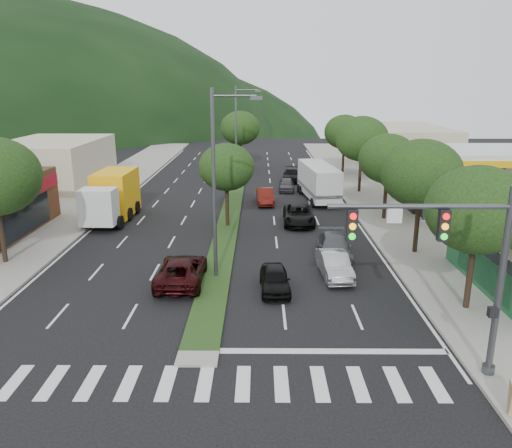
{
  "coord_description": "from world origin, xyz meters",
  "views": [
    {
      "loc": [
        2.37,
        -17.38,
        10.16
      ],
      "look_at": [
        2.17,
        10.3,
        2.37
      ],
      "focal_mm": 35.0,
      "sensor_mm": 36.0,
      "label": 1
    }
  ],
  "objects_px": {
    "tree_r_e": "(344,132)",
    "car_queue_c": "(265,196)",
    "tree_r_b": "(422,173)",
    "box_truck": "(113,198)",
    "tree_r_a": "(478,210)",
    "car_queue_a": "(275,279)",
    "tree_r_d": "(362,139)",
    "traffic_signal": "(458,255)",
    "tree_med_far": "(240,128)",
    "sedan_silver": "(334,265)",
    "car_queue_d": "(299,215)",
    "car_queue_b": "(334,247)",
    "motorhome": "(318,181)",
    "streetlight_mid": "(238,132)",
    "car_queue_f": "(292,175)",
    "car_queue_e": "(286,185)",
    "tree_r_c": "(388,159)",
    "tree_med_near": "(227,167)"
  },
  "relations": [
    {
      "from": "traffic_signal",
      "to": "tree_r_b",
      "type": "relative_size",
      "value": 1.01
    },
    {
      "from": "box_truck",
      "to": "motorhome",
      "type": "distance_m",
      "value": 18.07
    },
    {
      "from": "tree_r_d",
      "to": "traffic_signal",
      "type": "bearing_deg",
      "value": -95.38
    },
    {
      "from": "tree_r_e",
      "to": "car_queue_c",
      "type": "distance_m",
      "value": 17.8
    },
    {
      "from": "car_queue_f",
      "to": "box_truck",
      "type": "height_order",
      "value": "box_truck"
    },
    {
      "from": "tree_r_d",
      "to": "tree_r_c",
      "type": "bearing_deg",
      "value": -90.0
    },
    {
      "from": "car_queue_d",
      "to": "car_queue_b",
      "type": "bearing_deg",
      "value": -76.98
    },
    {
      "from": "tree_med_near",
      "to": "traffic_signal",
      "type": "bearing_deg",
      "value": -65.2
    },
    {
      "from": "tree_r_a",
      "to": "box_truck",
      "type": "relative_size",
      "value": 0.89
    },
    {
      "from": "sedan_silver",
      "to": "car_queue_f",
      "type": "distance_m",
      "value": 27.74
    },
    {
      "from": "traffic_signal",
      "to": "tree_r_a",
      "type": "distance_m",
      "value": 6.29
    },
    {
      "from": "car_queue_d",
      "to": "box_truck",
      "type": "distance_m",
      "value": 14.36
    },
    {
      "from": "tree_med_near",
      "to": "sedan_silver",
      "type": "xyz_separation_m",
      "value": [
        6.45,
        -9.85,
        -3.75
      ]
    },
    {
      "from": "traffic_signal",
      "to": "tree_r_d",
      "type": "relative_size",
      "value": 0.98
    },
    {
      "from": "car_queue_a",
      "to": "car_queue_b",
      "type": "height_order",
      "value": "car_queue_b"
    },
    {
      "from": "tree_r_e",
      "to": "tree_med_near",
      "type": "bearing_deg",
      "value": -118.61
    },
    {
      "from": "motorhome",
      "to": "car_queue_e",
      "type": "bearing_deg",
      "value": 118.96
    },
    {
      "from": "tree_r_e",
      "to": "car_queue_f",
      "type": "bearing_deg",
      "value": -146.08
    },
    {
      "from": "tree_med_far",
      "to": "car_queue_c",
      "type": "xyz_separation_m",
      "value": [
        2.86,
        -18.68,
        -4.33
      ]
    },
    {
      "from": "traffic_signal",
      "to": "car_queue_e",
      "type": "xyz_separation_m",
      "value": [
        -4.02,
        32.42,
        -4.04
      ]
    },
    {
      "from": "car_queue_d",
      "to": "car_queue_e",
      "type": "height_order",
      "value": "car_queue_d"
    },
    {
      "from": "tree_r_b",
      "to": "car_queue_d",
      "type": "relative_size",
      "value": 1.41
    },
    {
      "from": "car_queue_d",
      "to": "tree_r_d",
      "type": "bearing_deg",
      "value": 60.64
    },
    {
      "from": "box_truck",
      "to": "motorhome",
      "type": "relative_size",
      "value": 0.88
    },
    {
      "from": "tree_r_c",
      "to": "tree_r_d",
      "type": "relative_size",
      "value": 0.9
    },
    {
      "from": "tree_r_e",
      "to": "box_truck",
      "type": "height_order",
      "value": "tree_r_e"
    },
    {
      "from": "car_queue_d",
      "to": "car_queue_e",
      "type": "distance_m",
      "value": 12.05
    },
    {
      "from": "tree_r_e",
      "to": "car_queue_c",
      "type": "height_order",
      "value": "tree_r_e"
    },
    {
      "from": "car_queue_b",
      "to": "traffic_signal",
      "type": "bearing_deg",
      "value": -77.47
    },
    {
      "from": "streetlight_mid",
      "to": "car_queue_f",
      "type": "xyz_separation_m",
      "value": [
        5.67,
        2.88,
        -4.91
      ]
    },
    {
      "from": "box_truck",
      "to": "tree_med_far",
      "type": "bearing_deg",
      "value": -109.02
    },
    {
      "from": "tree_r_d",
      "to": "car_queue_b",
      "type": "height_order",
      "value": "tree_r_d"
    },
    {
      "from": "tree_r_a",
      "to": "sedan_silver",
      "type": "bearing_deg",
      "value": 143.23
    },
    {
      "from": "car_queue_e",
      "to": "car_queue_f",
      "type": "distance_m",
      "value": 5.08
    },
    {
      "from": "tree_r_a",
      "to": "sedan_silver",
      "type": "relative_size",
      "value": 1.62
    },
    {
      "from": "tree_r_a",
      "to": "car_queue_a",
      "type": "distance_m",
      "value": 10.04
    },
    {
      "from": "tree_r_b",
      "to": "box_truck",
      "type": "bearing_deg",
      "value": 158.99
    },
    {
      "from": "tree_r_b",
      "to": "tree_r_c",
      "type": "distance_m",
      "value": 8.01
    },
    {
      "from": "tree_med_near",
      "to": "streetlight_mid",
      "type": "relative_size",
      "value": 0.6
    },
    {
      "from": "tree_r_e",
      "to": "box_truck",
      "type": "distance_m",
      "value": 29.1
    },
    {
      "from": "car_queue_a",
      "to": "traffic_signal",
      "type": "bearing_deg",
      "value": -54.95
    },
    {
      "from": "tree_r_e",
      "to": "car_queue_c",
      "type": "xyz_separation_m",
      "value": [
        -9.14,
        -14.68,
        -4.22
      ]
    },
    {
      "from": "tree_r_e",
      "to": "tree_r_d",
      "type": "bearing_deg",
      "value": -90.0
    },
    {
      "from": "car_queue_a",
      "to": "car_queue_c",
      "type": "bearing_deg",
      "value": 88.57
    },
    {
      "from": "tree_med_far",
      "to": "streetlight_mid",
      "type": "bearing_deg",
      "value": -88.93
    },
    {
      "from": "tree_r_c",
      "to": "car_queue_c",
      "type": "xyz_separation_m",
      "value": [
        -9.14,
        5.32,
        -4.07
      ]
    },
    {
      "from": "car_queue_c",
      "to": "motorhome",
      "type": "distance_m",
      "value": 5.24
    },
    {
      "from": "streetlight_mid",
      "to": "tree_r_b",
      "type": "bearing_deg",
      "value": -60.68
    },
    {
      "from": "traffic_signal",
      "to": "car_queue_c",
      "type": "distance_m",
      "value": 27.84
    },
    {
      "from": "car_queue_f",
      "to": "box_truck",
      "type": "distance_m",
      "value": 21.72
    }
  ]
}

